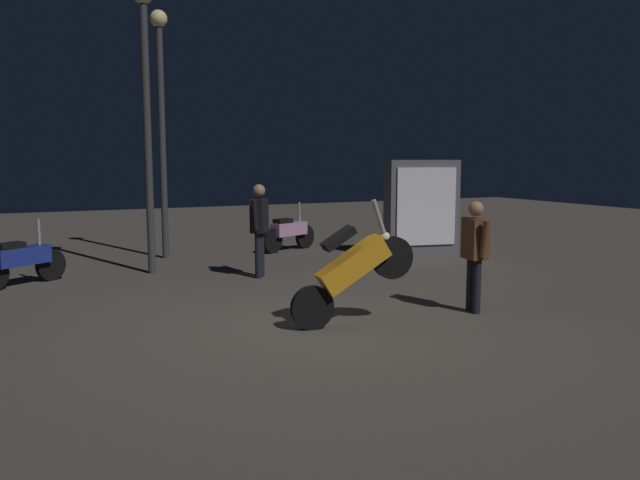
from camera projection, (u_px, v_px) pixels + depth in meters
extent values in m
plane|color=#4C443D|center=(314.00, 324.00, 8.38)|extent=(40.00, 40.00, 0.00)
cylinder|color=black|center=(312.00, 308.00, 8.09)|extent=(0.57, 0.16, 0.56)
cylinder|color=black|center=(392.00, 258.00, 8.37)|extent=(0.57, 0.16, 0.56)
cube|color=orange|center=(353.00, 265.00, 8.20)|extent=(0.99, 0.40, 0.76)
cube|color=black|center=(338.00, 238.00, 8.10)|extent=(0.45, 0.28, 0.32)
cylinder|color=gray|center=(379.00, 216.00, 8.24)|extent=(0.21, 0.08, 0.44)
sphere|color=#F2EABF|center=(385.00, 237.00, 8.31)|extent=(0.12, 0.12, 0.12)
cylinder|color=black|center=(272.00, 241.00, 14.49)|extent=(0.55, 0.32, 0.56)
cylinder|color=black|center=(305.00, 236.00, 15.32)|extent=(0.55, 0.32, 0.56)
cube|color=#C68CB7|center=(289.00, 229.00, 14.88)|extent=(0.99, 0.67, 0.30)
cube|color=black|center=(283.00, 221.00, 14.70)|extent=(0.50, 0.40, 0.10)
cylinder|color=gray|center=(299.00, 212.00, 15.09)|extent=(0.08, 0.08, 0.45)
sphere|color=#F2EABF|center=(302.00, 225.00, 15.21)|extent=(0.12, 0.12, 0.12)
cylinder|color=black|center=(51.00, 265.00, 11.31)|extent=(0.52, 0.40, 0.56)
cube|color=navy|center=(22.00, 256.00, 10.81)|extent=(0.95, 0.79, 0.30)
cube|color=black|center=(10.00, 246.00, 10.62)|extent=(0.50, 0.45, 0.10)
cylinder|color=gray|center=(39.00, 232.00, 11.06)|extent=(0.08, 0.08, 0.45)
sphere|color=#F2EABF|center=(45.00, 250.00, 11.19)|extent=(0.12, 0.12, 0.12)
cylinder|color=black|center=(258.00, 256.00, 11.50)|extent=(0.12, 0.12, 0.82)
cylinder|color=black|center=(261.00, 254.00, 11.66)|extent=(0.12, 0.12, 0.82)
cube|color=black|center=(259.00, 216.00, 11.49)|extent=(0.41, 0.43, 0.61)
sphere|color=#9E7251|center=(259.00, 191.00, 11.43)|extent=(0.23, 0.23, 0.23)
cylinder|color=black|center=(255.00, 215.00, 11.25)|extent=(0.18, 0.20, 0.56)
cylinder|color=black|center=(263.00, 213.00, 11.71)|extent=(0.18, 0.20, 0.56)
cylinder|color=black|center=(471.00, 285.00, 9.06)|extent=(0.12, 0.12, 0.76)
cylinder|color=black|center=(477.00, 287.00, 8.90)|extent=(0.12, 0.12, 0.76)
cube|color=#59331E|center=(475.00, 239.00, 8.89)|extent=(0.29, 0.39, 0.57)
sphere|color=#9E7251|center=(476.00, 209.00, 8.84)|extent=(0.21, 0.21, 0.21)
cylinder|color=#59331E|center=(466.00, 235.00, 9.12)|extent=(0.11, 0.19, 0.52)
cylinder|color=#59331E|center=(484.00, 239.00, 8.66)|extent=(0.11, 0.19, 0.52)
cylinder|color=#38383D|center=(162.00, 145.00, 13.54)|extent=(0.14, 0.14, 4.85)
sphere|color=#F9E59E|center=(159.00, 19.00, 13.21)|extent=(0.36, 0.36, 0.36)
cylinder|color=#38383D|center=(148.00, 141.00, 11.73)|extent=(0.14, 0.14, 4.90)
cube|color=#595960|center=(421.00, 208.00, 14.16)|extent=(1.67, 0.81, 2.10)
cube|color=white|center=(426.00, 206.00, 13.89)|extent=(1.32, 0.31, 1.68)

